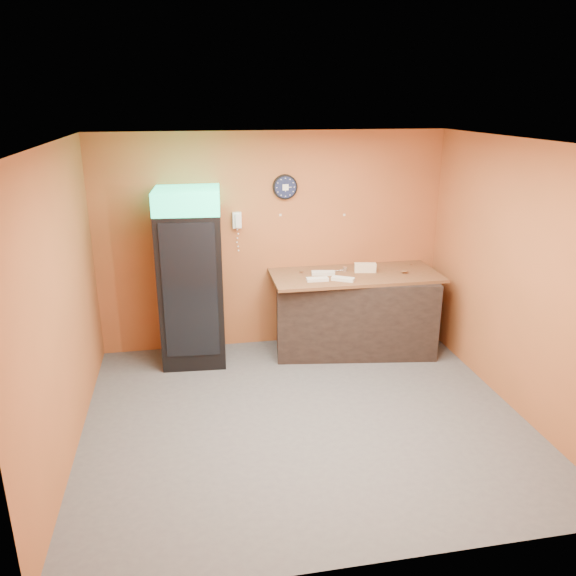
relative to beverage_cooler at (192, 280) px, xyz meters
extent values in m
plane|color=#47474C|center=(1.07, -1.60, -1.06)|extent=(4.50, 4.50, 0.00)
cube|color=#AD5B31|center=(1.07, 0.40, 0.34)|extent=(4.50, 0.02, 2.80)
cube|color=#AD5B31|center=(-1.18, -1.60, 0.34)|extent=(0.02, 4.00, 2.80)
cube|color=#AD5B31|center=(3.32, -1.60, 0.34)|extent=(0.02, 4.00, 2.80)
cube|color=white|center=(1.07, -1.60, 1.74)|extent=(4.50, 4.00, 0.02)
cube|color=black|center=(0.00, 0.05, -0.11)|extent=(0.81, 0.81, 1.90)
cube|color=#1BEC9E|center=(0.00, 0.05, 0.98)|extent=(0.81, 0.81, 0.27)
cube|color=black|center=(0.02, -0.34, -0.03)|extent=(0.63, 0.06, 1.63)
cube|color=black|center=(2.06, -0.05, -0.56)|extent=(2.12, 1.18, 1.01)
cylinder|color=black|center=(1.23, 0.37, 1.05)|extent=(0.31, 0.05, 0.31)
cylinder|color=#0F1433|center=(1.23, 0.35, 1.05)|extent=(0.27, 0.01, 0.27)
cube|color=white|center=(1.23, 0.34, 1.05)|extent=(0.08, 0.00, 0.08)
cube|color=white|center=(0.60, 0.35, 0.65)|extent=(0.11, 0.06, 0.20)
cube|color=white|center=(0.60, 0.30, 0.65)|extent=(0.05, 0.04, 0.16)
cube|color=brown|center=(2.06, -0.05, -0.04)|extent=(2.16, 0.95, 0.04)
cube|color=beige|center=(2.20, -0.01, 0.01)|extent=(0.29, 0.14, 0.06)
cube|color=beige|center=(2.20, -0.01, 0.07)|extent=(0.29, 0.14, 0.06)
cube|color=silver|center=(1.51, -0.25, 0.00)|extent=(0.27, 0.11, 0.04)
cube|color=silver|center=(1.83, -0.29, 0.00)|extent=(0.29, 0.23, 0.04)
cube|color=silver|center=(1.65, -0.01, 0.01)|extent=(0.31, 0.16, 0.04)
cylinder|color=silver|center=(1.96, 0.08, 0.01)|extent=(0.06, 0.06, 0.06)
camera|label=1|loc=(-0.04, -6.61, 2.11)|focal=35.00mm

